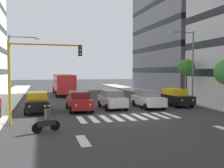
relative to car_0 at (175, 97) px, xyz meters
The scene contains 15 objects.
ground_plane 8.38m from the car_0, 35.07° to the left, with size 180.00×180.00×0.00m, color #2D2D30.
building_left_block_0 22.80m from the car_0, 121.53° to the right, with size 10.56×18.77×22.29m.
crosswalk_markings 8.38m from the car_0, 35.07° to the left, with size 7.65×2.80×0.01m.
lane_arrow_1 15.23m from the car_0, 42.58° to the left, with size 0.50×2.20×0.01m, color silver.
car_0 is the anchor object (origin of this frame).
car_1 3.37m from the car_0, 10.19° to the left, with size 2.02×4.44×1.72m.
car_2 6.75m from the car_0, ahead, with size 2.02×4.44×1.72m.
car_3 9.96m from the car_0, ahead, with size 2.02×4.44×1.72m.
car_4 13.50m from the car_0, ahead, with size 2.02×4.44×1.72m.
bus_behind_traffic 18.20m from the car_0, 56.83° to the right, with size 2.78×10.50×3.00m.
motorcycle_with_rider 15.12m from the car_0, 31.40° to the left, with size 1.61×0.73×1.57m.
traffic_light_gantry 15.02m from the car_0, 21.01° to the left, with size 4.83×0.36×5.50m.
street_lamp_left 4.49m from the car_0, 157.99° to the right, with size 3.08×0.28×7.61m.
street_lamp_right 16.60m from the car_0, 15.03° to the right, with size 3.05×0.28×6.95m.
street_tree_1 6.30m from the car_0, 133.29° to the right, with size 2.07×2.07×4.85m.
Camera 1 is at (6.41, 17.96, 3.51)m, focal length 40.29 mm.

